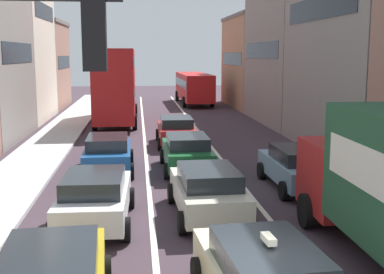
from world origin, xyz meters
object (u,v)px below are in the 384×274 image
at_px(wagon_left_lane_second, 95,197).
at_px(sedan_left_lane_third, 108,152).
at_px(sedan_right_lane_behind_truck, 298,166).
at_px(coupe_centre_lane_fourth, 176,130).
at_px(bus_mid_queue_primary, 116,82).
at_px(sedan_centre_lane_second, 208,190).
at_px(hatchback_centre_lane_third, 187,152).
at_px(bus_far_queue_secondary, 194,86).

xyz_separation_m(wagon_left_lane_second, sedan_left_lane_third, (-0.00, 6.53, 0.00)).
bearing_deg(sedan_right_lane_behind_truck, coupe_centre_lane_fourth, 20.79).
distance_m(wagon_left_lane_second, bus_mid_queue_primary, 21.38).
xyz_separation_m(sedan_centre_lane_second, wagon_left_lane_second, (-3.23, -0.36, 0.00)).
relative_size(sedan_left_lane_third, bus_mid_queue_primary, 0.41).
relative_size(sedan_left_lane_third, sedan_right_lane_behind_truck, 1.00).
height_order(coupe_centre_lane_fourth, bus_mid_queue_primary, bus_mid_queue_primary).
bearing_deg(wagon_left_lane_second, hatchback_centre_lane_third, -24.97).
distance_m(hatchback_centre_lane_third, coupe_centre_lane_fourth, 6.02).
distance_m(sedan_centre_lane_second, sedan_left_lane_third, 6.97).
height_order(sedan_centre_lane_second, coupe_centre_lane_fourth, same).
relative_size(sedan_right_lane_behind_truck, bus_far_queue_secondary, 0.41).
height_order(coupe_centre_lane_fourth, sedan_right_lane_behind_truck, same).
distance_m(hatchback_centre_lane_third, sedan_right_lane_behind_truck, 4.85).
distance_m(coupe_centre_lane_fourth, bus_far_queue_secondary, 22.30).
relative_size(sedan_centre_lane_second, wagon_left_lane_second, 1.00).
bearing_deg(coupe_centre_lane_fourth, sedan_left_lane_third, 151.62).
relative_size(coupe_centre_lane_fourth, bus_far_queue_secondary, 0.41).
bearing_deg(wagon_left_lane_second, sedan_centre_lane_second, -81.95).
relative_size(sedan_left_lane_third, bus_far_queue_secondary, 0.41).
bearing_deg(sedan_left_lane_third, coupe_centre_lane_fourth, -29.64).
distance_m(sedan_centre_lane_second, coupe_centre_lane_fourth, 12.05).
bearing_deg(sedan_right_lane_behind_truck, bus_mid_queue_primary, 20.66).
distance_m(sedan_left_lane_third, bus_far_queue_secondary, 28.68).
bearing_deg(sedan_centre_lane_second, sedan_right_lane_behind_truck, -53.75).
distance_m(sedan_centre_lane_second, hatchback_centre_lane_third, 6.03).
distance_m(wagon_left_lane_second, sedan_left_lane_third, 6.53).
bearing_deg(bus_mid_queue_primary, sedan_right_lane_behind_truck, -158.52).
bearing_deg(bus_far_queue_secondary, bus_mid_queue_primary, 151.81).
distance_m(hatchback_centre_lane_third, bus_far_queue_secondary, 28.26).
distance_m(wagon_left_lane_second, bus_far_queue_secondary, 35.07).
height_order(hatchback_centre_lane_third, sedan_right_lane_behind_truck, same).
height_order(coupe_centre_lane_fourth, bus_far_queue_secondary, bus_far_queue_secondary).
height_order(sedan_centre_lane_second, sedan_left_lane_third, same).
height_order(wagon_left_lane_second, bus_far_queue_secondary, bus_far_queue_secondary).
bearing_deg(sedan_centre_lane_second, sedan_left_lane_third, 25.84).
relative_size(sedan_centre_lane_second, sedan_left_lane_third, 1.01).
bearing_deg(sedan_right_lane_behind_truck, wagon_left_lane_second, 114.36).
relative_size(coupe_centre_lane_fourth, sedan_right_lane_behind_truck, 1.00).
xyz_separation_m(sedan_right_lane_behind_truck, bus_mid_queue_primary, (-7.06, 18.09, 2.03)).
relative_size(wagon_left_lane_second, sedan_right_lane_behind_truck, 1.01).
bearing_deg(sedan_left_lane_third, wagon_left_lane_second, 179.15).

